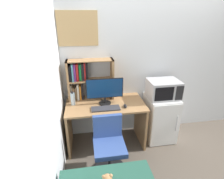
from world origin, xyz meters
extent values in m
cube|color=silver|center=(0.40, 0.02, 1.30)|extent=(6.40, 0.04, 2.60)
cube|color=silver|center=(-1.62, -1.60, 1.30)|extent=(0.04, 4.40, 2.60)
cube|color=#997047|center=(-0.93, -0.34, 0.76)|extent=(1.25, 0.68, 0.03)
cube|color=#997047|center=(-1.53, -0.34, 0.38)|extent=(0.04, 0.61, 0.75)
cube|color=#997047|center=(-0.32, -0.34, 0.38)|extent=(0.04, 0.61, 0.75)
cube|color=#997047|center=(-1.49, -0.11, 1.11)|extent=(0.03, 0.22, 0.66)
cube|color=#997047|center=(-0.78, -0.11, 1.11)|extent=(0.03, 0.22, 0.66)
cube|color=#997047|center=(-1.14, -0.11, 1.43)|extent=(0.74, 0.22, 0.01)
cube|color=#997047|center=(-1.14, -0.11, 1.11)|extent=(0.67, 0.22, 0.01)
cube|color=silver|center=(-1.46, -0.08, 0.91)|extent=(0.03, 0.12, 0.25)
cube|color=brown|center=(-1.42, -0.09, 0.89)|extent=(0.03, 0.15, 0.22)
cube|color=brown|center=(-1.39, -0.09, 0.88)|extent=(0.03, 0.13, 0.21)
cube|color=silver|center=(-1.35, -0.09, 0.91)|extent=(0.03, 0.15, 0.27)
cube|color=orange|center=(-1.32, -0.09, 0.90)|extent=(0.03, 0.13, 0.24)
cube|color=black|center=(-1.28, -0.08, 0.92)|extent=(0.03, 0.13, 0.28)
cube|color=black|center=(-1.45, -0.09, 1.24)|extent=(0.04, 0.16, 0.25)
cube|color=teal|center=(-1.41, -0.10, 1.25)|extent=(0.03, 0.19, 0.28)
cube|color=purple|center=(-1.38, -0.09, 1.25)|extent=(0.03, 0.16, 0.27)
cube|color=#B21E1E|center=(-1.34, -0.09, 1.25)|extent=(0.04, 0.15, 0.27)
cube|color=#197233|center=(-1.30, -0.08, 1.25)|extent=(0.04, 0.13, 0.26)
cube|color=black|center=(-1.25, -0.09, 1.25)|extent=(0.04, 0.13, 0.28)
cube|color=#B21E1E|center=(-1.22, -0.09, 1.26)|extent=(0.02, 0.16, 0.28)
cube|color=black|center=(-1.19, -0.08, 1.25)|extent=(0.03, 0.13, 0.27)
cylinder|color=black|center=(-0.93, -0.33, 0.79)|extent=(0.19, 0.19, 0.02)
cylinder|color=black|center=(-0.93, -0.33, 0.84)|extent=(0.04, 0.04, 0.10)
cube|color=black|center=(-0.93, -0.33, 1.04)|extent=(0.57, 0.01, 0.32)
cube|color=navy|center=(-0.93, -0.33, 1.04)|extent=(0.55, 0.02, 0.29)
cube|color=#333338|center=(-0.95, -0.52, 0.79)|extent=(0.43, 0.16, 0.02)
ellipsoid|color=black|center=(-0.64, -0.50, 0.80)|extent=(0.05, 0.11, 0.04)
cylinder|color=silver|center=(-1.43, -0.29, 0.88)|extent=(0.07, 0.07, 0.20)
cylinder|color=black|center=(-1.43, -0.29, 0.99)|extent=(0.04, 0.04, 0.02)
cube|color=white|center=(0.04, -0.31, 0.40)|extent=(0.49, 0.51, 0.81)
cube|color=white|center=(0.04, -0.58, 0.40)|extent=(0.47, 0.01, 0.77)
cylinder|color=#B2B2B7|center=(0.21, -0.59, 0.44)|extent=(0.01, 0.01, 0.28)
cube|color=#ADADB2|center=(0.04, -0.31, 0.95)|extent=(0.50, 0.38, 0.29)
cube|color=black|center=(-0.03, -0.51, 0.95)|extent=(0.30, 0.01, 0.22)
cube|color=black|center=(0.22, -0.51, 0.95)|extent=(0.12, 0.01, 0.24)
cylinder|color=black|center=(-0.96, -0.96, 0.02)|extent=(0.48, 0.48, 0.04)
cylinder|color=black|center=(-0.96, -0.96, 0.23)|extent=(0.04, 0.04, 0.41)
cube|color=#334C8C|center=(-0.96, -0.96, 0.45)|extent=(0.42, 0.42, 0.07)
cube|color=#334C8C|center=(-0.96, -0.77, 0.66)|extent=(0.40, 0.06, 0.34)
sphere|color=#AD7F51|center=(-1.07, -1.63, 0.66)|extent=(0.09, 0.09, 0.09)
sphere|color=#AD7F51|center=(-1.11, -1.63, 0.69)|extent=(0.03, 0.03, 0.03)
sphere|color=#AD7F51|center=(-1.04, -1.63, 0.69)|extent=(0.03, 0.03, 0.03)
cube|color=tan|center=(-1.29, -0.01, 1.89)|extent=(0.60, 0.02, 0.50)
camera|label=1|loc=(-1.22, -2.82, 2.09)|focal=28.31mm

